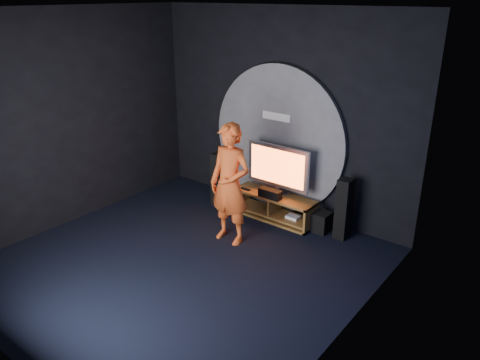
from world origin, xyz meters
name	(u,v)px	position (x,y,z in m)	size (l,w,h in m)	color
floor	(182,264)	(0.00, 0.00, 0.00)	(5.00, 5.00, 0.00)	black
back_wall	(280,114)	(0.00, 2.50, 1.75)	(5.00, 0.04, 3.50)	black
left_wall	(66,120)	(-2.50, 0.00, 1.75)	(0.04, 5.00, 3.50)	black
right_wall	(351,197)	(2.50, 0.00, 1.75)	(0.04, 5.00, 3.50)	black
ceiling	(168,8)	(0.00, 0.00, 3.50)	(5.00, 5.00, 0.01)	black
wall_disc_panel	(278,139)	(0.00, 2.44, 1.30)	(2.60, 0.11, 2.60)	#515156
media_console	(275,208)	(0.24, 2.05, 0.19)	(1.48, 0.45, 0.45)	brown
tv	(278,168)	(0.24, 2.12, 0.93)	(1.18, 0.22, 0.87)	#B8B8C0
center_speaker	(270,194)	(0.24, 1.90, 0.53)	(0.40, 0.15, 0.15)	black
remote	(246,189)	(-0.30, 1.93, 0.46)	(0.18, 0.05, 0.02)	black
tower_speaker_left	(218,180)	(-0.89, 1.89, 0.50)	(0.20, 0.22, 1.01)	black
tower_speaker_right	(343,209)	(1.46, 2.16, 0.50)	(0.20, 0.22, 1.01)	black
subwoofer	(320,222)	(1.09, 2.15, 0.17)	(0.30, 0.30, 0.33)	black
player	(230,184)	(0.10, 1.00, 0.95)	(0.70, 0.46, 1.91)	#D44D1D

